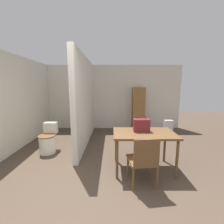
{
  "coord_description": "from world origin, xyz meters",
  "views": [
    {
      "loc": [
        0.15,
        -1.81,
        1.67
      ],
      "look_at": [
        0.14,
        1.87,
        1.05
      ],
      "focal_mm": 24.0,
      "sensor_mm": 36.0,
      "label": 1
    }
  ],
  "objects_px": {
    "dining_table": "(144,137)",
    "handbag": "(142,125)",
    "wooden_cabinet": "(139,109)",
    "space_heater": "(169,128)",
    "toilet": "(48,141)",
    "wooden_chair": "(144,159)"
  },
  "relations": [
    {
      "from": "dining_table",
      "to": "handbag",
      "type": "height_order",
      "value": "handbag"
    },
    {
      "from": "wooden_cabinet",
      "to": "space_heater",
      "type": "height_order",
      "value": "wooden_cabinet"
    },
    {
      "from": "dining_table",
      "to": "wooden_cabinet",
      "type": "relative_size",
      "value": 0.73
    },
    {
      "from": "handbag",
      "to": "space_heater",
      "type": "distance_m",
      "value": 2.49
    },
    {
      "from": "dining_table",
      "to": "handbag",
      "type": "relative_size",
      "value": 3.49
    },
    {
      "from": "handbag",
      "to": "toilet",
      "type": "bearing_deg",
      "value": 161.58
    },
    {
      "from": "space_heater",
      "to": "wooden_chair",
      "type": "bearing_deg",
      "value": -118.05
    },
    {
      "from": "wooden_chair",
      "to": "space_heater",
      "type": "xyz_separation_m",
      "value": [
        1.39,
        2.61,
        -0.2
      ]
    },
    {
      "from": "handbag",
      "to": "wooden_chair",
      "type": "bearing_deg",
      "value": -96.54
    },
    {
      "from": "toilet",
      "to": "handbag",
      "type": "xyz_separation_m",
      "value": [
        2.24,
        -0.74,
        0.61
      ]
    },
    {
      "from": "wooden_chair",
      "to": "space_heater",
      "type": "height_order",
      "value": "wooden_chair"
    },
    {
      "from": "toilet",
      "to": "handbag",
      "type": "distance_m",
      "value": 2.43
    },
    {
      "from": "dining_table",
      "to": "wooden_chair",
      "type": "bearing_deg",
      "value": -101.93
    },
    {
      "from": "wooden_chair",
      "to": "toilet",
      "type": "bearing_deg",
      "value": 141.81
    },
    {
      "from": "handbag",
      "to": "wooden_cabinet",
      "type": "distance_m",
      "value": 2.81
    },
    {
      "from": "handbag",
      "to": "space_heater",
      "type": "bearing_deg",
      "value": 56.71
    },
    {
      "from": "dining_table",
      "to": "handbag",
      "type": "distance_m",
      "value": 0.23
    },
    {
      "from": "toilet",
      "to": "wooden_cabinet",
      "type": "distance_m",
      "value": 3.39
    },
    {
      "from": "wooden_chair",
      "to": "space_heater",
      "type": "relative_size",
      "value": 1.58
    },
    {
      "from": "toilet",
      "to": "space_heater",
      "type": "xyz_separation_m",
      "value": [
        3.56,
        1.27,
        -0.02
      ]
    },
    {
      "from": "wooden_chair",
      "to": "handbag",
      "type": "xyz_separation_m",
      "value": [
        0.07,
        0.6,
        0.43
      ]
    },
    {
      "from": "toilet",
      "to": "dining_table",
      "type": "bearing_deg",
      "value": -19.71
    }
  ]
}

